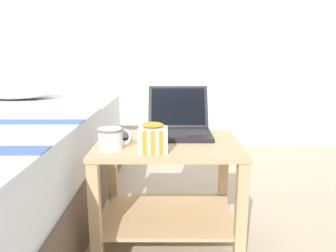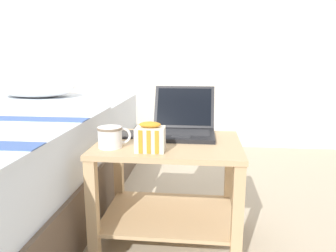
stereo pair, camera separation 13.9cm
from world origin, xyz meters
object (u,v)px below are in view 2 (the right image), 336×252
at_px(mug_front_left, 111,136).
at_px(laptop, 183,125).
at_px(snack_bag, 150,138).
at_px(cell_phone, 125,134).

bearing_deg(mug_front_left, laptop, 42.18).
bearing_deg(snack_bag, laptop, 69.14).
height_order(mug_front_left, snack_bag, snack_bag).
distance_m(mug_front_left, cell_phone, 0.21).
bearing_deg(laptop, snack_bag, -110.86).
relative_size(laptop, cell_phone, 2.19).
xyz_separation_m(laptop, cell_phone, (-0.27, -0.05, -0.04)).
distance_m(snack_bag, cell_phone, 0.29).
xyz_separation_m(mug_front_left, snack_bag, (0.17, -0.04, 0.01)).
bearing_deg(mug_front_left, snack_bag, -11.75).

